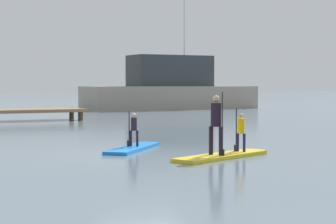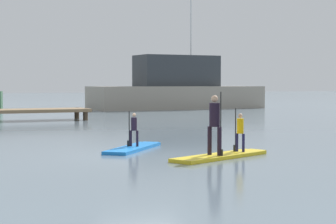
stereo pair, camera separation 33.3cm
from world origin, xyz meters
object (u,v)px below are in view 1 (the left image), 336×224
(paddler_adult, at_px, (216,121))
(fishing_boat_white_large, at_px, (170,90))
(paddler_child_solo, at_px, (134,128))
(paddleboard_far, at_px, (223,156))
(paddleboard_near, at_px, (134,148))
(paddler_child_front, at_px, (241,130))

(paddler_adult, relative_size, fishing_boat_white_large, 0.12)
(paddler_child_solo, relative_size, fishing_boat_white_large, 0.08)
(paddleboard_far, bearing_deg, paddler_adult, -156.58)
(paddleboard_far, height_order, fishing_boat_white_large, fishing_boat_white_large)
(paddleboard_near, bearing_deg, paddler_child_solo, 110.64)
(paddleboard_far, height_order, paddler_adult, paddler_adult)
(paddler_child_solo, bearing_deg, paddleboard_far, -64.80)
(paddleboard_near, height_order, paddler_child_front, paddler_child_front)
(paddleboard_near, relative_size, paddler_child_solo, 2.65)
(paddler_adult, height_order, fishing_boat_white_large, fishing_boat_white_large)
(paddleboard_near, xyz_separation_m, paddler_child_front, (2.24, -2.71, 0.68))
(paddler_child_front, bearing_deg, paddleboard_far, -156.84)
(paddler_child_front, bearing_deg, fishing_boat_white_large, 67.48)
(paddleboard_near, bearing_deg, paddler_child_front, -50.48)
(paddler_child_solo, relative_size, paddler_adult, 0.64)
(paddler_child_front, bearing_deg, paddleboard_near, 129.52)
(paddleboard_far, bearing_deg, paddleboard_near, 115.22)
(paddleboard_near, bearing_deg, fishing_boat_white_large, 61.87)
(paddleboard_near, relative_size, paddler_child_front, 2.34)
(paddleboard_near, distance_m, paddleboard_far, 3.37)
(paddler_child_front, bearing_deg, paddler_adult, -156.77)
(paddleboard_near, height_order, paddleboard_far, same)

